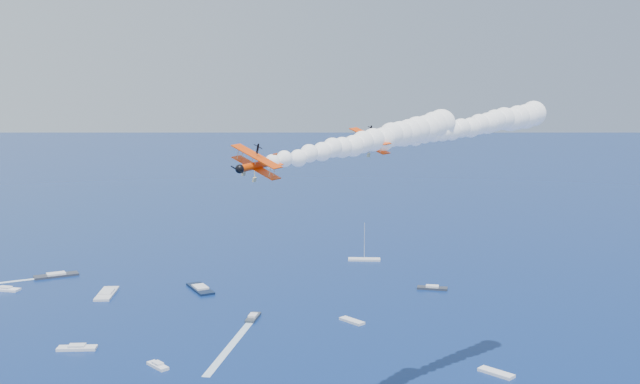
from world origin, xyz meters
TOP-DOWN VIEW (x-y plane):
  - biplane_lead at (14.33, 28.47)m, footprint 8.61×10.18m
  - biplane_trail at (-13.43, 20.05)m, footprint 9.42×11.24m
  - smoke_trail_lead at (39.37, 30.11)m, footprint 49.81×11.35m
  - smoke_trail_trail at (11.07, 25.46)m, footprint 50.49×24.90m
  - spectator_boats at (-3.91, 121.82)m, footprint 229.43×155.77m

SIDE VIEW (x-z plane):
  - spectator_boats at x=-3.91m, z-range 0.00..0.70m
  - biplane_trail at x=-13.43m, z-range 49.11..57.28m
  - biplane_lead at x=14.33m, z-range 50.40..58.22m
  - smoke_trail_trail at x=11.07m, z-range 50.56..59.57m
  - smoke_trail_lead at x=39.37m, z-range 51.67..60.69m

